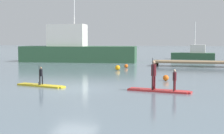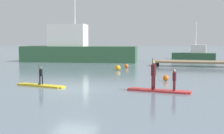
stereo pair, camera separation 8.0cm
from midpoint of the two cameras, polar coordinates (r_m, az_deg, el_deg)
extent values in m
plane|color=slate|center=(19.49, -6.39, -3.70)|extent=(240.00, 240.00, 0.00)
cube|color=gold|center=(20.93, -12.10, -3.05)|extent=(3.19, 1.39, 0.10)
cube|color=gold|center=(19.94, -8.55, -3.38)|extent=(0.34, 0.50, 0.09)
cylinder|color=black|center=(20.93, -11.75, -2.20)|extent=(0.08, 0.08, 0.51)
cylinder|color=black|center=(20.76, -12.15, -2.26)|extent=(0.08, 0.08, 0.51)
cylinder|color=black|center=(20.79, -11.97, -0.96)|extent=(0.23, 0.23, 0.42)
sphere|color=#8C664C|center=(20.77, -11.99, -0.15)|extent=(0.12, 0.12, 0.12)
cylinder|color=black|center=(20.68, -12.26, -1.31)|extent=(0.03, 0.03, 1.22)
cube|color=black|center=(20.74, -12.23, -2.73)|extent=(0.06, 0.14, 0.18)
cube|color=red|center=(18.62, 7.61, -3.95)|extent=(3.38, 1.30, 0.10)
cube|color=red|center=(18.21, 12.76, -4.22)|extent=(0.33, 0.53, 0.09)
cylinder|color=#4C1419|center=(18.79, 7.04, -2.56)|extent=(0.11, 0.11, 0.75)
cylinder|color=#4C1419|center=(18.48, 6.74, -2.68)|extent=(0.11, 0.11, 0.75)
cylinder|color=#4C1419|center=(18.56, 6.91, -0.53)|extent=(0.32, 0.32, 0.62)
sphere|color=tan|center=(18.53, 6.92, 0.76)|extent=(0.18, 0.18, 0.18)
cylinder|color=black|center=(18.38, 6.71, -1.19)|extent=(0.03, 0.03, 1.72)
cube|color=black|center=(18.48, 6.69, -3.57)|extent=(0.05, 0.14, 0.18)
cylinder|color=#4C1419|center=(18.45, 10.44, -3.06)|extent=(0.08, 0.08, 0.54)
cylinder|color=#4C1419|center=(18.22, 10.26, -3.15)|extent=(0.08, 0.08, 0.54)
cylinder|color=#4C1419|center=(18.28, 10.37, -1.57)|extent=(0.23, 0.23, 0.45)
sphere|color=beige|center=(18.24, 10.38, -0.61)|extent=(0.13, 0.13, 0.13)
cylinder|color=black|center=(18.13, 10.23, -2.26)|extent=(0.03, 0.03, 1.13)
cube|color=black|center=(18.20, 10.21, -3.74)|extent=(0.05, 0.14, 0.18)
cube|color=#2D5638|center=(42.35, -5.68, 2.19)|extent=(14.53, 5.23, 1.94)
cube|color=white|center=(42.68, -7.58, 5.32)|extent=(4.78, 3.36, 2.71)
cylinder|color=silver|center=(42.68, -6.46, 10.75)|extent=(0.12, 0.12, 5.36)
cube|color=#2D5638|center=(48.68, 13.44, 1.80)|extent=(6.00, 2.14, 0.90)
cube|color=white|center=(48.61, 14.19, 2.99)|extent=(2.10, 1.49, 1.15)
cylinder|color=silver|center=(48.61, 13.77, 5.53)|extent=(0.12, 0.12, 3.15)
cube|color=#846B4C|center=(36.12, 16.48, 0.78)|extent=(12.07, 2.55, 0.18)
cylinder|color=#473828|center=(35.36, 7.22, 0.55)|extent=(0.28, 0.28, 0.56)
cylinder|color=#473828|center=(37.29, 7.57, 0.76)|extent=(0.28, 0.28, 0.56)
sphere|color=orange|center=(23.37, 8.95, -1.82)|extent=(0.40, 0.40, 0.40)
sphere|color=orange|center=(33.46, 2.33, 0.18)|extent=(0.37, 0.37, 0.37)
sphere|color=orange|center=(30.85, 0.88, -0.12)|extent=(0.46, 0.46, 0.46)
camera|label=1|loc=(0.04, -90.11, -0.01)|focal=54.30mm
camera|label=2|loc=(0.04, 89.89, 0.01)|focal=54.30mm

